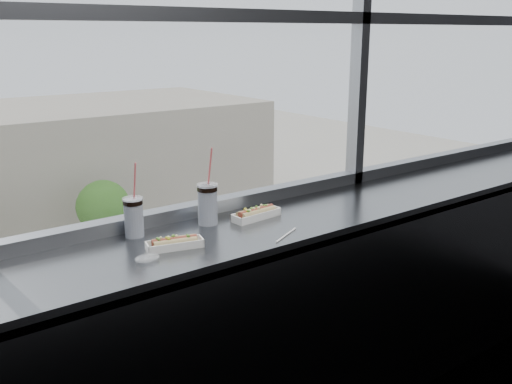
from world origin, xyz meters
TOP-DOWN VIEW (x-y plane):
  - wall_back_lower at (0.00, 1.50)m, footprint 6.00×0.00m
  - counter at (0.00, 1.23)m, footprint 6.00×0.55m
  - counter_fascia at (0.00, 0.97)m, footprint 6.00×0.04m
  - hotdog_tray_left at (-0.34, 1.18)m, footprint 0.24×0.13m
  - hotdog_tray_right at (0.15, 1.29)m, footprint 0.25×0.10m
  - soda_cup_left at (-0.41, 1.41)m, footprint 0.09×0.09m
  - soda_cup_right at (-0.07, 1.36)m, footprint 0.10×0.10m
  - loose_straw at (0.11, 1.03)m, footprint 0.17×0.09m
  - wrapper at (-0.48, 1.13)m, footprint 0.10×0.07m
  - car_near_d at (8.02, 17.50)m, footprint 3.04×6.88m
  - car_far_c at (12.12, 25.50)m, footprint 3.42×6.67m
  - pedestrian_d at (9.89, 29.70)m, footprint 0.61×0.81m
  - tree_right at (10.20, 29.50)m, footprint 3.10×3.10m

SIDE VIEW (x-z plane):
  - pedestrian_d at x=9.89m, z-range -10.96..-9.13m
  - car_far_c at x=12.12m, z-range -10.94..-8.81m
  - car_near_d at x=8.02m, z-range -10.94..-8.68m
  - tree_right at x=10.20m, z-range -10.14..-5.30m
  - wall_back_lower at x=0.00m, z-range -2.45..3.55m
  - counter_fascia at x=0.00m, z-range 0.03..1.07m
  - counter at x=0.00m, z-range 1.04..1.10m
  - loose_straw at x=0.11m, z-range 1.10..1.11m
  - wrapper at x=-0.48m, z-range 1.10..1.12m
  - hotdog_tray_left at x=-0.34m, z-range 1.09..1.15m
  - hotdog_tray_right at x=0.15m, z-range 1.09..1.15m
  - soda_cup_left at x=-0.41m, z-range 1.03..1.35m
  - soda_cup_right at x=-0.07m, z-range 1.03..1.38m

